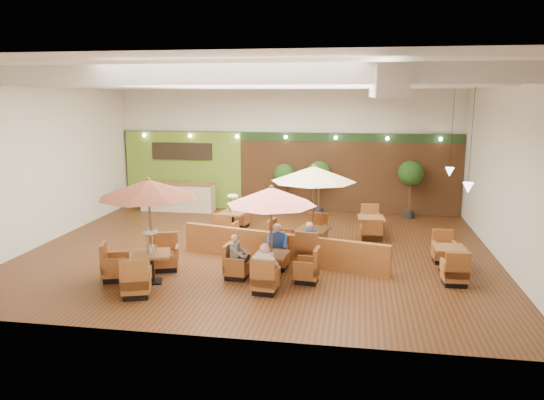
% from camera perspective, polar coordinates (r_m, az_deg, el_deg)
% --- Properties ---
extents(room, '(14.04, 14.00, 5.52)m').
position_cam_1_polar(room, '(16.91, 0.22, 7.57)').
color(room, '#381E0F').
rests_on(room, ground).
extents(service_counter, '(3.00, 0.75, 1.18)m').
position_cam_1_polar(service_counter, '(22.20, -10.09, 0.34)').
color(service_counter, beige).
rests_on(service_counter, ground).
extents(booth_divider, '(6.10, 1.77, 0.87)m').
position_cam_1_polar(booth_divider, '(15.12, 0.98, -5.19)').
color(booth_divider, brown).
rests_on(booth_divider, ground).
extents(table_0, '(2.67, 2.81, 2.72)m').
position_cam_1_polar(table_0, '(13.55, -13.31, -0.86)').
color(table_0, brown).
rests_on(table_0, ground).
extents(table_1, '(2.47, 2.47, 2.50)m').
position_cam_1_polar(table_1, '(13.38, -0.06, -1.70)').
color(table_1, brown).
rests_on(table_1, ground).
extents(table_2, '(2.64, 2.77, 2.72)m').
position_cam_1_polar(table_2, '(15.67, 4.22, 1.08)').
color(table_2, brown).
rests_on(table_2, ground).
extents(table_3, '(1.04, 2.72, 1.55)m').
position_cam_1_polar(table_3, '(18.24, -4.23, -2.15)').
color(table_3, brown).
rests_on(table_3, ground).
extents(table_4, '(0.86, 2.47, 0.92)m').
position_cam_1_polar(table_4, '(15.05, 18.50, -6.19)').
color(table_4, brown).
rests_on(table_4, ground).
extents(table_5, '(0.92, 2.57, 0.95)m').
position_cam_1_polar(table_5, '(17.86, 10.57, -3.04)').
color(table_5, brown).
rests_on(table_5, ground).
extents(topiary_0, '(0.87, 0.87, 2.02)m').
position_cam_1_polar(topiary_0, '(21.19, 1.34, 2.52)').
color(topiary_0, black).
rests_on(topiary_0, ground).
extents(topiary_1, '(0.93, 0.93, 2.16)m').
position_cam_1_polar(topiary_1, '(21.03, 5.09, 2.72)').
color(topiary_1, black).
rests_on(topiary_1, ground).
extents(topiary_2, '(0.97, 0.97, 2.25)m').
position_cam_1_polar(topiary_2, '(21.06, 14.70, 2.58)').
color(topiary_2, black).
rests_on(topiary_2, ground).
extents(diner_0, '(0.41, 0.35, 0.80)m').
position_cam_1_polar(diner_0, '(12.77, -0.74, -6.78)').
color(diner_0, white).
rests_on(diner_0, ground).
extents(diner_1, '(0.41, 0.34, 0.82)m').
position_cam_1_polar(diner_1, '(14.49, 0.53, -4.55)').
color(diner_1, '#234299').
rests_on(diner_1, ground).
extents(diner_2, '(0.29, 0.36, 0.72)m').
position_cam_1_polar(diner_2, '(13.81, -3.82, -5.54)').
color(diner_2, slate).
rests_on(diner_2, ground).
extents(diner_3, '(0.39, 0.31, 0.78)m').
position_cam_1_polar(diner_3, '(14.96, 4.06, -4.13)').
color(diner_3, '#234299').
rests_on(diner_3, ground).
extents(diner_4, '(0.37, 0.30, 0.73)m').
position_cam_1_polar(diner_4, '(14.97, 4.06, -4.20)').
color(diner_4, white).
rests_on(diner_4, ground).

